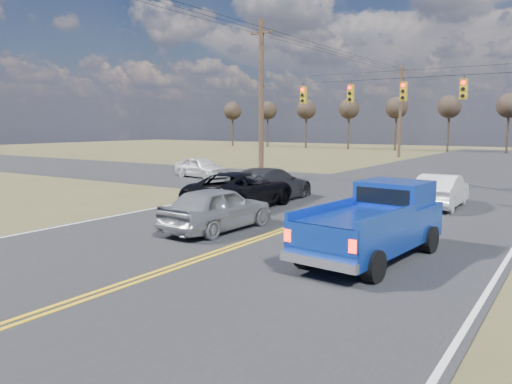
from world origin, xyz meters
The scene contains 12 objects.
ground centered at (0.00, 0.00, 0.00)m, with size 160.00×160.00×0.00m, color brown.
road_main centered at (0.00, 10.00, 0.00)m, with size 14.00×120.00×0.02m, color #28282B.
road_cross centered at (0.00, 18.00, 0.00)m, with size 120.00×12.00×0.02m, color #28282B.
signal_gantry centered at (0.50, 17.79, 5.06)m, with size 19.60×4.83×10.00m.
utility_poles centered at (0.00, 17.00, 5.23)m, with size 19.60×58.32×10.00m.
treeline centered at (0.00, 26.96, 5.70)m, with size 87.00×117.80×7.40m.
pickup_truck centered at (3.82, 3.74, 0.96)m, with size 2.51×5.44×1.98m.
silver_suv centered at (-1.86, 4.29, 0.76)m, with size 1.80×4.46×1.52m, color gray.
black_suv centered at (-3.83, 8.47, 0.79)m, with size 2.61×5.65×1.57m, color black.
white_car_queue centered at (3.25, 13.35, 0.73)m, with size 1.54×4.42×1.45m, color silver.
dgrey_car_queue centered at (-3.94, 10.88, 0.79)m, with size 2.21×5.44×1.58m, color #303035.
cross_car_west centered at (-13.29, 17.14, 0.71)m, with size 4.14×1.66×1.41m, color white.
Camera 1 is at (8.34, -8.74, 3.53)m, focal length 35.00 mm.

